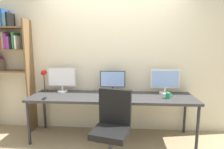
% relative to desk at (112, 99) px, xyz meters
% --- Properties ---
extents(wall_back, '(5.09, 0.10, 2.60)m').
position_rel_desk_xyz_m(wall_back, '(0.00, 0.42, 0.61)').
color(wall_back, beige).
rests_on(wall_back, ground_plane).
extents(desk, '(2.69, 0.68, 0.74)m').
position_rel_desk_xyz_m(desk, '(0.00, 0.00, 0.00)').
color(desk, '#333333').
rests_on(desk, ground_plane).
extents(bookshelf, '(0.83, 0.28, 2.18)m').
position_rel_desk_xyz_m(bookshelf, '(-1.95, 0.23, 0.76)').
color(bookshelf, brown).
rests_on(bookshelf, ground_plane).
extents(office_chair, '(0.54, 0.54, 0.99)m').
position_rel_desk_xyz_m(office_chair, '(0.05, -0.67, -0.29)').
color(office_chair, '#2D2D33').
rests_on(office_chair, ground_plane).
extents(monitor_left, '(0.50, 0.18, 0.43)m').
position_rel_desk_xyz_m(monitor_left, '(-0.90, 0.21, 0.28)').
color(monitor_left, silver).
rests_on(monitor_left, desk).
extents(monitor_center, '(0.44, 0.18, 0.39)m').
position_rel_desk_xyz_m(monitor_center, '(0.00, 0.21, 0.26)').
color(monitor_center, '#38383D').
rests_on(monitor_center, desk).
extents(monitor_right, '(0.49, 0.18, 0.42)m').
position_rel_desk_xyz_m(monitor_right, '(0.90, 0.21, 0.28)').
color(monitor_right, silver).
rests_on(monitor_right, desk).
extents(desk_lamp, '(0.11, 0.15, 0.44)m').
position_rel_desk_xyz_m(desk_lamp, '(-1.24, 0.22, 0.34)').
color(desk_lamp, '#333333').
rests_on(desk_lamp, desk).
extents(keyboard_main, '(0.35, 0.13, 0.02)m').
position_rel_desk_xyz_m(keyboard_main, '(0.00, -0.23, 0.06)').
color(keyboard_main, silver).
rests_on(keyboard_main, desk).
extents(computer_mouse, '(0.06, 0.10, 0.03)m').
position_rel_desk_xyz_m(computer_mouse, '(-1.03, -0.25, 0.06)').
color(computer_mouse, black).
rests_on(computer_mouse, desk).
extents(coffee_mug, '(0.11, 0.08, 0.09)m').
position_rel_desk_xyz_m(coffee_mug, '(0.89, -0.08, 0.09)').
color(coffee_mug, '#1E8C4C').
rests_on(coffee_mug, desk).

